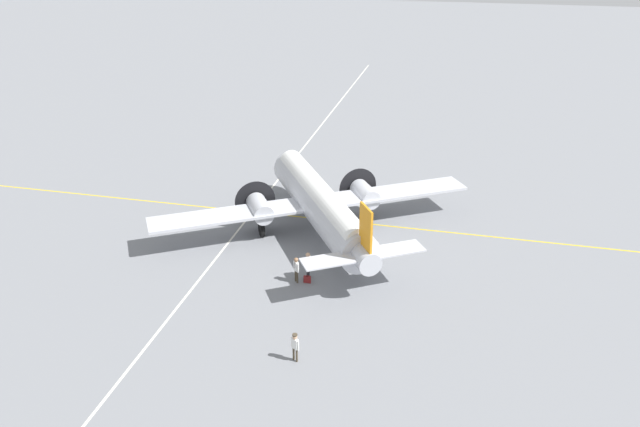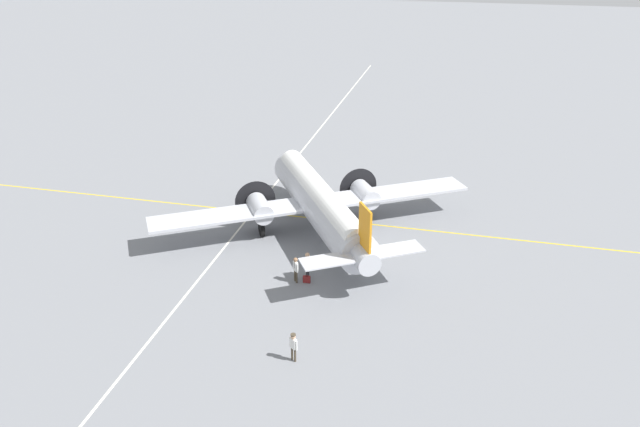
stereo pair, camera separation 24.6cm
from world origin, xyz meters
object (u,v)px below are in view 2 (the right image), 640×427
Objects in this scene: crew_foreground at (293,344)px; passenger_boarding at (307,263)px; suitcase_near_door at (307,279)px; airliner_main at (318,201)px; ramp_agent at (296,267)px.

passenger_boarding reaches higher than crew_foreground.
suitcase_near_door is (-1.36, 7.84, -0.83)m from crew_foreground.
airliner_main is at bearing 97.98° from suitcase_near_door.
suitcase_near_door is at bearing 130.59° from crew_foreground.
crew_foreground is 8.55m from passenger_boarding.
crew_foreground is at bearing 154.06° from ramp_agent.
airliner_main is 7.63m from suitcase_near_door.
ramp_agent reaches higher than suitcase_near_door.
ramp_agent is (-2.06, 7.75, 0.03)m from crew_foreground.
suitcase_near_door is at bearing -123.54° from ramp_agent.
ramp_agent reaches higher than crew_foreground.
airliner_main is 7.43m from ramp_agent.
suitcase_near_door is (1.01, -7.18, -2.37)m from airliner_main.
ramp_agent is at bearing 142.79° from passenger_boarding.
suitcase_near_door is at bearing -166.15° from passenger_boarding.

